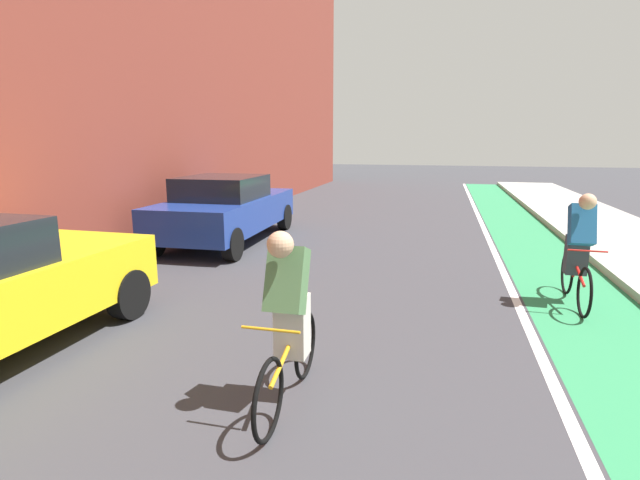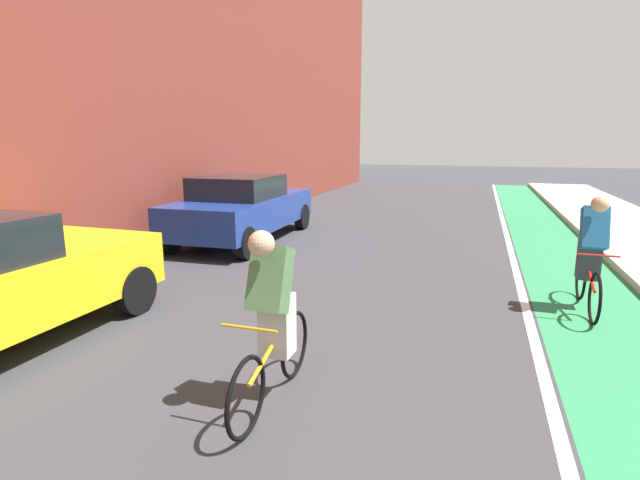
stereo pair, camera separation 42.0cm
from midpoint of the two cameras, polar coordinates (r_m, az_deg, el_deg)
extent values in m
plane|color=#38383D|center=(7.72, 4.71, -5.74)|extent=(79.00, 79.00, 0.00)
cube|color=#2D8451|center=(9.63, 28.82, -3.64)|extent=(1.60, 35.91, 0.00)
cube|color=white|center=(9.50, 23.48, -3.34)|extent=(0.12, 35.91, 0.00)
cylinder|color=black|center=(8.06, -29.16, -4.04)|extent=(0.23, 0.66, 0.66)
cylinder|color=black|center=(6.91, -19.60, -5.66)|extent=(0.23, 0.66, 0.66)
cube|color=navy|center=(11.37, -8.05, 3.38)|extent=(2.00, 4.63, 0.70)
cube|color=black|center=(11.10, -8.63, 6.15)|extent=(1.70, 1.97, 0.55)
cylinder|color=black|center=(13.34, -8.24, 3.09)|extent=(0.24, 0.67, 0.66)
cylinder|color=black|center=(12.72, -1.22, 2.79)|extent=(0.24, 0.67, 0.66)
cylinder|color=black|center=(10.34, -16.35, 0.20)|extent=(0.24, 0.67, 0.66)
cylinder|color=black|center=(9.52, -7.67, -0.38)|extent=(0.24, 0.67, 0.66)
torus|color=black|center=(3.99, -5.64, -18.17)|extent=(0.04, 0.67, 0.66)
torus|color=black|center=(4.86, -0.53, -12.36)|extent=(0.04, 0.67, 0.66)
cylinder|color=gold|center=(4.32, -2.83, -12.39)|extent=(0.04, 0.96, 0.33)
cylinder|color=gold|center=(4.45, -1.97, -10.53)|extent=(0.04, 0.12, 0.55)
cylinder|color=gold|center=(3.81, -5.32, -10.44)|extent=(0.48, 0.02, 0.02)
cube|color=beige|center=(4.35, -2.34, -10.05)|extent=(0.28, 0.24, 0.56)
cube|color=#4C7247|center=(4.09, -3.03, -4.69)|extent=(0.32, 0.40, 0.60)
sphere|color=tan|center=(3.86, -3.93, -0.48)|extent=(0.22, 0.22, 0.22)
torus|color=black|center=(7.18, 31.38, -6.00)|extent=(0.05, 0.69, 0.69)
torus|color=black|center=(8.17, 29.94, -3.84)|extent=(0.05, 0.69, 0.69)
cylinder|color=red|center=(7.62, 30.78, -3.26)|extent=(0.06, 0.96, 0.33)
cylinder|color=red|center=(7.77, 30.59, -2.35)|extent=(0.04, 0.12, 0.55)
cylinder|color=red|center=(7.12, 31.72, -1.58)|extent=(0.48, 0.03, 0.02)
cube|color=#333842|center=(7.68, 30.76, -1.98)|extent=(0.29, 0.25, 0.56)
cube|color=#1E598C|center=(7.48, 31.31, 1.22)|extent=(0.33, 0.41, 0.60)
sphere|color=tan|center=(7.28, 31.83, 3.64)|extent=(0.22, 0.22, 0.22)
camera|label=1|loc=(0.21, -88.03, 0.41)|focal=26.88mm
camera|label=2|loc=(0.21, 91.97, -0.41)|focal=26.88mm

